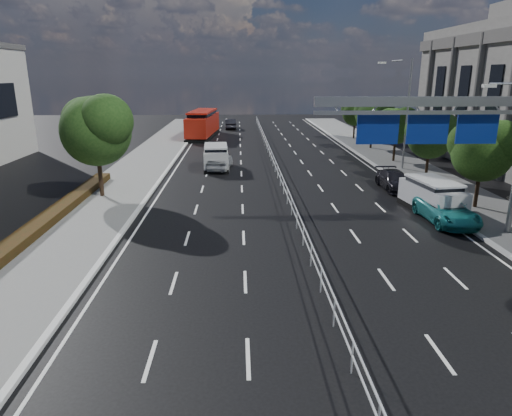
{
  "coord_description": "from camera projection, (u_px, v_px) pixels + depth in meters",
  "views": [
    {
      "loc": [
        -3.01,
        -11.34,
        7.87
      ],
      "look_at": [
        -2.3,
        7.09,
        2.4
      ],
      "focal_mm": 32.0,
      "sensor_mm": 36.0,
      "label": 1
    }
  ],
  "objects": [
    {
      "name": "ground",
      "position": [
        344.0,
        356.0,
        13.21
      ],
      "size": [
        160.0,
        160.0,
        0.0
      ],
      "primitive_type": "plane",
      "color": "black",
      "rests_on": "ground"
    },
    {
      "name": "kerb_near",
      "position": [
        29.0,
        361.0,
        12.86
      ],
      "size": [
        0.25,
        140.0,
        0.15
      ],
      "primitive_type": "cube",
      "color": "silver",
      "rests_on": "ground"
    },
    {
      "name": "median_fence",
      "position": [
        278.0,
        174.0,
        34.62
      ],
      "size": [
        0.05,
        85.0,
        1.02
      ],
      "color": "silver",
      "rests_on": "ground"
    },
    {
      "name": "overhead_gantry",
      "position": [
        445.0,
        123.0,
        21.5
      ],
      "size": [
        10.24,
        0.38,
        7.45
      ],
      "color": "gray",
      "rests_on": "ground"
    },
    {
      "name": "streetlight_far",
      "position": [
        404.0,
        107.0,
        37.03
      ],
      "size": [
        2.78,
        2.4,
        9.0
      ],
      "color": "gray",
      "rests_on": "ground"
    },
    {
      "name": "near_tree_back",
      "position": [
        96.0,
        127.0,
        28.68
      ],
      "size": [
        4.84,
        4.51,
        6.69
      ],
      "color": "black",
      "rests_on": "ground"
    },
    {
      "name": "far_tree_d",
      "position": [
        484.0,
        148.0,
        26.45
      ],
      "size": [
        3.85,
        3.59,
        5.34
      ],
      "color": "black",
      "rests_on": "ground"
    },
    {
      "name": "far_tree_e",
      "position": [
        431.0,
        134.0,
        33.67
      ],
      "size": [
        3.63,
        3.38,
        5.13
      ],
      "color": "black",
      "rests_on": "ground"
    },
    {
      "name": "far_tree_f",
      "position": [
        397.0,
        124.0,
        40.88
      ],
      "size": [
        3.52,
        3.28,
        5.02
      ],
      "color": "black",
      "rests_on": "ground"
    },
    {
      "name": "far_tree_g",
      "position": [
        373.0,
        114.0,
        47.98
      ],
      "size": [
        3.96,
        3.69,
        5.45
      ],
      "color": "black",
      "rests_on": "ground"
    },
    {
      "name": "far_tree_h",
      "position": [
        356.0,
        111.0,
        55.26
      ],
      "size": [
        3.41,
        3.18,
        4.91
      ],
      "color": "black",
      "rests_on": "ground"
    },
    {
      "name": "white_minivan",
      "position": [
        216.0,
        157.0,
        38.79
      ],
      "size": [
        2.23,
        4.75,
        2.03
      ],
      "rotation": [
        0.0,
        0.0,
        0.05
      ],
      "color": "black",
      "rests_on": "ground"
    },
    {
      "name": "red_bus",
      "position": [
        203.0,
        123.0,
        57.79
      ],
      "size": [
        3.74,
        11.4,
        3.35
      ],
      "rotation": [
        0.0,
        0.0,
        -0.1
      ],
      "color": "black",
      "rests_on": "ground"
    },
    {
      "name": "near_car_silver",
      "position": [
        220.0,
        160.0,
        38.61
      ],
      "size": [
        2.31,
        4.9,
        1.62
      ],
      "primitive_type": "imported",
      "rotation": [
        0.0,
        0.0,
        3.06
      ],
      "color": "#A8ABB0",
      "rests_on": "ground"
    },
    {
      "name": "near_car_dark",
      "position": [
        230.0,
        124.0,
        66.72
      ],
      "size": [
        1.74,
        4.41,
        1.43
      ],
      "primitive_type": "imported",
      "rotation": [
        0.0,
        0.0,
        3.19
      ],
      "color": "black",
      "rests_on": "ground"
    },
    {
      "name": "silver_minivan",
      "position": [
        432.0,
        196.0,
        26.66
      ],
      "size": [
        2.6,
        4.91,
        1.95
      ],
      "rotation": [
        0.0,
        0.0,
        0.13
      ],
      "color": "black",
      "rests_on": "ground"
    },
    {
      "name": "parked_car_teal",
      "position": [
        447.0,
        211.0,
        24.83
      ],
      "size": [
        2.31,
        4.82,
        1.33
      ],
      "primitive_type": "imported",
      "rotation": [
        0.0,
        0.0,
        0.02
      ],
      "color": "#1B787B",
      "rests_on": "ground"
    },
    {
      "name": "parked_car_dark",
      "position": [
        394.0,
        180.0,
        32.0
      ],
      "size": [
        1.8,
        4.42,
        1.28
      ],
      "primitive_type": "imported",
      "rotation": [
        0.0,
        0.0,
        0.0
      ],
      "color": "black",
      "rests_on": "ground"
    }
  ]
}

